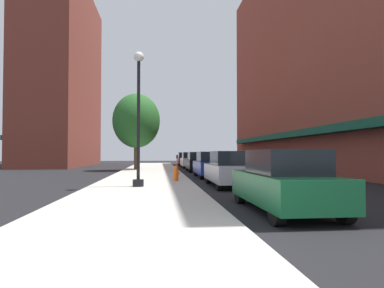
{
  "coord_description": "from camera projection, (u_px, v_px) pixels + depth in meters",
  "views": [
    {
      "loc": [
        0.67,
        -4.48,
        1.57
      ],
      "look_at": [
        2.95,
        17.76,
        2.19
      ],
      "focal_mm": 30.66,
      "sensor_mm": 36.0,
      "label": 1
    }
  ],
  "objects": [
    {
      "name": "building_right_brick",
      "position": [
        327.0,
        41.0,
        28.06
      ],
      "size": [
        6.8,
        40.0,
        22.4
      ],
      "color": "brown",
      "rests_on": "ground"
    },
    {
      "name": "building_far_background",
      "position": [
        63.0,
        77.0,
        40.32
      ],
      "size": [
        6.8,
        18.0,
        21.86
      ],
      "color": "brown",
      "rests_on": "ground"
    },
    {
      "name": "car_green",
      "position": [
        284.0,
        182.0,
        8.71
      ],
      "size": [
        1.8,
        4.3,
        1.66
      ],
      "rotation": [
        0.0,
        0.0,
        -0.01
      ],
      "color": "black",
      "rests_on": "ground"
    },
    {
      "name": "ground_plane",
      "position": [
        207.0,
        176.0,
        22.65
      ],
      "size": [
        90.0,
        90.0,
        0.0
      ],
      "primitive_type": "plane",
      "color": "black"
    },
    {
      "name": "parking_meter_near",
      "position": [
        177.0,
        161.0,
        24.3
      ],
      "size": [
        0.14,
        0.09,
        1.31
      ],
      "color": "slate",
      "rests_on": "sidewalk_slab"
    },
    {
      "name": "tree_near",
      "position": [
        136.0,
        121.0,
        29.36
      ],
      "size": [
        4.22,
        4.22,
        6.78
      ],
      "color": "#4C3823",
      "rests_on": "sidewalk_slab"
    },
    {
      "name": "car_blue",
      "position": [
        210.0,
        165.0,
        21.05
      ],
      "size": [
        1.8,
        4.3,
        1.66
      ],
      "rotation": [
        0.0,
        0.0,
        0.04
      ],
      "color": "black",
      "rests_on": "ground"
    },
    {
      "name": "car_red",
      "position": [
        185.0,
        159.0,
        41.81
      ],
      "size": [
        1.8,
        4.3,
        1.66
      ],
      "rotation": [
        0.0,
        0.0,
        0.03
      ],
      "color": "black",
      "rests_on": "ground"
    },
    {
      "name": "car_silver",
      "position": [
        230.0,
        169.0,
        15.35
      ],
      "size": [
        1.8,
        4.3,
        1.66
      ],
      "rotation": [
        0.0,
        0.0,
        -0.01
      ],
      "color": "black",
      "rests_on": "ground"
    },
    {
      "name": "fire_hydrant",
      "position": [
        176.0,
        173.0,
        17.07
      ],
      "size": [
        0.33,
        0.26,
        0.79
      ],
      "color": "#E05614",
      "rests_on": "sidewalk_slab"
    },
    {
      "name": "car_black",
      "position": [
        198.0,
        162.0,
        27.78
      ],
      "size": [
        1.8,
        4.3,
        1.66
      ],
      "rotation": [
        0.0,
        0.0,
        0.0
      ],
      "color": "black",
      "rests_on": "ground"
    },
    {
      "name": "car_white",
      "position": [
        190.0,
        160.0,
        34.73
      ],
      "size": [
        1.8,
        4.3,
        1.66
      ],
      "rotation": [
        0.0,
        0.0,
        -0.02
      ],
      "color": "black",
      "rests_on": "ground"
    },
    {
      "name": "sidewalk_slab",
      "position": [
        149.0,
        174.0,
        23.24
      ],
      "size": [
        4.8,
        50.0,
        0.12
      ],
      "primitive_type": "cube",
      "color": "#B7B2A8",
      "rests_on": "ground"
    },
    {
      "name": "lamppost",
      "position": [
        138.0,
        116.0,
        14.29
      ],
      "size": [
        0.48,
        0.48,
        5.9
      ],
      "color": "black",
      "rests_on": "sidewalk_slab"
    }
  ]
}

